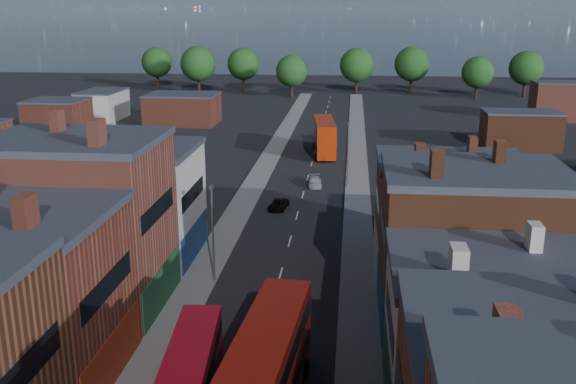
% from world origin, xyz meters
% --- Properties ---
extents(pavement_west, '(3.00, 200.00, 0.12)m').
position_xyz_m(pavement_west, '(-6.50, 50.00, 0.06)').
color(pavement_west, gray).
rests_on(pavement_west, ground).
extents(pavement_east, '(3.00, 200.00, 0.12)m').
position_xyz_m(pavement_east, '(6.50, 50.00, 0.06)').
color(pavement_east, gray).
rests_on(pavement_east, ground).
extents(lamp_post_2, '(0.25, 0.70, 8.12)m').
position_xyz_m(lamp_post_2, '(-5.20, 30.00, 4.70)').
color(lamp_post_2, slate).
rests_on(lamp_post_2, ground).
extents(lamp_post_3, '(0.25, 0.70, 8.12)m').
position_xyz_m(lamp_post_3, '(5.20, 60.00, 4.70)').
color(lamp_post_3, slate).
rests_on(lamp_post_3, ground).
extents(bus_0, '(3.21, 10.21, 4.34)m').
position_xyz_m(bus_0, '(-2.57, 11.97, 2.34)').
color(bus_0, red).
rests_on(bus_0, ground).
extents(bus_1, '(3.87, 12.58, 5.35)m').
position_xyz_m(bus_1, '(1.50, 12.79, 2.89)').
color(bus_1, '#A91609').
rests_on(bus_1, ground).
extents(bus_2, '(4.04, 12.42, 5.27)m').
position_xyz_m(bus_2, '(1.50, 78.42, 2.84)').
color(bus_2, '#AC2707').
rests_on(bus_2, ground).
extents(car_2, '(2.21, 4.02, 1.07)m').
position_xyz_m(car_2, '(-2.26, 50.07, 0.53)').
color(car_2, black).
rests_on(car_2, ground).
extents(car_3, '(1.97, 4.12, 1.16)m').
position_xyz_m(car_3, '(1.20, 60.04, 0.58)').
color(car_3, silver).
rests_on(car_3, ground).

